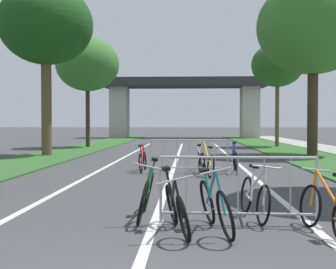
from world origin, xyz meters
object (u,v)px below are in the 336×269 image
object	(u,v)px
bicycle_teal_2	(215,206)
bicycle_white_1	(255,197)
bicycle_blue_8	(235,160)
tree_right_oak_mid	(277,65)
crowd_barrier_second	(189,157)
bicycle_orange_4	(327,209)
tree_right_pine_far	(313,27)
bicycle_red_0	(143,160)
tree_left_maple_mid	(88,65)
bicycle_yellow_5	(206,163)
crowd_barrier_nearest	(238,191)
bicycle_black_7	(176,208)
bicycle_green_3	(146,194)
bicycle_silver_6	(202,161)
tree_left_cypress_far	(46,26)

from	to	relation	value
bicycle_teal_2	bicycle_white_1	bearing A→B (deg)	-137.27
bicycle_blue_8	tree_right_oak_mid	bearing A→B (deg)	75.81
crowd_barrier_second	bicycle_teal_2	xyz separation A→B (m)	(0.36, -7.28, -0.14)
bicycle_orange_4	tree_right_pine_far	bearing A→B (deg)	63.74
tree_right_pine_far	bicycle_red_0	xyz separation A→B (m)	(-7.28, -7.11, -5.69)
tree_left_maple_mid	crowd_barrier_second	bearing A→B (deg)	-65.46
bicycle_teal_2	bicycle_yellow_5	world-z (taller)	bicycle_yellow_5
crowd_barrier_nearest	bicycle_yellow_5	world-z (taller)	crowd_barrier_nearest
bicycle_white_1	bicycle_orange_4	world-z (taller)	bicycle_white_1
crowd_barrier_nearest	bicycle_black_7	xyz separation A→B (m)	(-0.92, -0.52, -0.17)
tree_right_oak_mid	bicycle_green_3	distance (m)	22.92
crowd_barrier_nearest	bicycle_orange_4	xyz separation A→B (m)	(1.16, -0.54, -0.16)
tree_right_pine_far	bicycle_yellow_5	xyz separation A→B (m)	(-5.30, -8.15, -5.67)
bicycle_yellow_5	bicycle_silver_6	bearing A→B (deg)	82.96
tree_right_pine_far	bicycle_green_3	size ratio (longest dim) A/B	4.65
tree_right_oak_mid	bicycle_red_0	bearing A→B (deg)	-115.95
crowd_barrier_nearest	bicycle_green_3	xyz separation A→B (m)	(-1.43, 0.46, -0.14)
tree_left_maple_mid	bicycle_silver_6	distance (m)	15.71
tree_right_oak_mid	bicycle_red_0	world-z (taller)	tree_right_oak_mid
bicycle_white_1	tree_right_pine_far	bearing A→B (deg)	-116.27
tree_right_oak_mid	bicycle_black_7	size ratio (longest dim) A/B	4.06
crowd_barrier_nearest	bicycle_green_3	size ratio (longest dim) A/B	1.35
bicycle_white_1	bicycle_silver_6	size ratio (longest dim) A/B	1.01
bicycle_red_0	tree_right_oak_mid	bearing A→B (deg)	65.36
bicycle_black_7	bicycle_green_3	bearing A→B (deg)	-73.22
tree_left_maple_mid	bicycle_green_3	distance (m)	21.54
tree_left_maple_mid	bicycle_silver_6	bearing A→B (deg)	-63.26
bicycle_orange_4	bicycle_silver_6	size ratio (longest dim) A/B	1.00
bicycle_white_1	tree_right_oak_mid	bearing A→B (deg)	-109.55
bicycle_red_0	bicycle_black_7	xyz separation A→B (m)	(1.31, -7.90, 0.00)
tree_right_oak_mid	bicycle_yellow_5	bearing A→B (deg)	-108.11
tree_left_cypress_far	bicycle_teal_2	size ratio (longest dim) A/B	4.66
bicycle_green_3	bicycle_silver_6	size ratio (longest dim) A/B	1.12
bicycle_blue_8	bicycle_green_3	bearing A→B (deg)	-105.94
bicycle_red_0	bicycle_teal_2	distance (m)	8.06
crowd_barrier_second	bicycle_black_7	size ratio (longest dim) A/B	1.47
bicycle_yellow_5	bicycle_blue_8	bearing A→B (deg)	29.59
tree_right_oak_mid	crowd_barrier_second	bearing A→B (deg)	-110.31
bicycle_yellow_5	bicycle_blue_8	size ratio (longest dim) A/B	0.98
bicycle_orange_4	bicycle_blue_8	world-z (taller)	bicycle_blue_8
crowd_barrier_second	bicycle_blue_8	size ratio (longest dim) A/B	1.40
crowd_barrier_second	tree_right_pine_far	bearing A→B (deg)	52.92
bicycle_teal_2	bicycle_silver_6	size ratio (longest dim) A/B	1.07
crowd_barrier_nearest	bicycle_white_1	distance (m)	0.60
crowd_barrier_second	bicycle_green_3	world-z (taller)	crowd_barrier_second
bicycle_green_3	bicycle_black_7	world-z (taller)	bicycle_green_3
bicycle_green_3	bicycle_teal_2	bearing A→B (deg)	138.40
tree_right_pine_far	crowd_barrier_second	xyz separation A→B (m)	(-5.79, -7.66, -5.52)
tree_left_maple_mid	tree_right_oak_mid	xyz separation A→B (m)	(11.93, 1.27, 0.05)
bicycle_red_0	bicycle_orange_4	distance (m)	8.62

